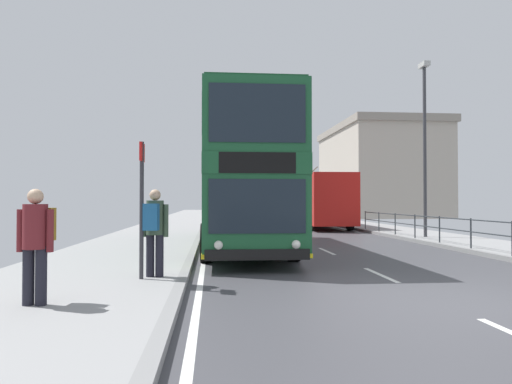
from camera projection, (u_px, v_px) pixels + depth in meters
ground at (396, 299)px, 7.47m from camera, size 15.80×140.00×0.20m
double_decker_bus_main at (243, 180)px, 15.75m from camera, size 2.74×11.40×4.55m
background_bus_far_lane at (317, 200)px, 28.52m from camera, size 2.76×9.97×3.14m
pedestrian_railing_far_kerb at (471, 228)px, 14.49m from camera, size 0.05×20.16×0.95m
pedestrian_with_backpack at (37, 237)px, 6.63m from camera, size 0.55×0.56×1.68m
pedestrian_companion at (154, 226)px, 9.03m from camera, size 0.55×0.56×1.73m
bus_stop_sign_near at (142, 194)px, 8.83m from camera, size 0.08×0.44×2.65m
street_lamp_far_side at (425, 135)px, 19.23m from camera, size 0.28×0.60×7.34m
bare_tree_far_00 at (311, 188)px, 47.59m from camera, size 1.88×1.98×5.63m
background_building_00 at (378, 171)px, 49.16m from camera, size 9.76×15.88×9.64m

